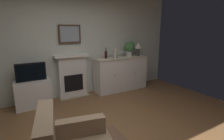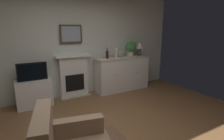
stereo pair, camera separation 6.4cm
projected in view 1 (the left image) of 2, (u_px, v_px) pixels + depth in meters
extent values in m
cube|color=silver|center=(67.00, 39.00, 4.35)|extent=(6.31, 0.06, 2.97)
cube|color=white|center=(72.00, 77.00, 4.49)|extent=(0.70, 0.18, 1.05)
cube|color=tan|center=(75.00, 97.00, 4.53)|extent=(0.77, 0.20, 0.03)
cube|color=black|center=(74.00, 83.00, 4.45)|extent=(0.48, 0.02, 0.42)
cube|color=white|center=(72.00, 56.00, 4.35)|extent=(0.87, 0.27, 0.05)
cube|color=#473323|center=(70.00, 34.00, 4.28)|extent=(0.55, 0.03, 0.45)
cube|color=#8C99A8|center=(70.00, 34.00, 4.27)|extent=(0.47, 0.01, 0.37)
cube|color=white|center=(121.00, 74.00, 5.03)|extent=(1.55, 0.45, 0.92)
cube|color=beige|center=(121.00, 58.00, 4.92)|extent=(1.58, 0.48, 0.03)
sphere|color=brown|center=(115.00, 75.00, 4.65)|extent=(0.02, 0.02, 0.02)
sphere|color=brown|center=(135.00, 72.00, 4.98)|extent=(0.02, 0.02, 0.02)
cylinder|color=#4C4742|center=(138.00, 52.00, 5.18)|extent=(0.10, 0.10, 0.22)
cone|color=silver|center=(138.00, 45.00, 5.14)|extent=(0.26, 0.26, 0.18)
cylinder|color=#331419|center=(106.00, 55.00, 4.70)|extent=(0.08, 0.08, 0.20)
cylinder|color=#331419|center=(106.00, 49.00, 4.67)|extent=(0.03, 0.03, 0.09)
cylinder|color=silver|center=(119.00, 58.00, 4.85)|extent=(0.06, 0.06, 0.00)
cylinder|color=silver|center=(119.00, 56.00, 4.84)|extent=(0.01, 0.01, 0.09)
cone|color=silver|center=(119.00, 53.00, 4.82)|extent=(0.07, 0.07, 0.07)
cylinder|color=silver|center=(122.00, 57.00, 4.94)|extent=(0.06, 0.06, 0.00)
cylinder|color=silver|center=(122.00, 55.00, 4.93)|extent=(0.01, 0.01, 0.09)
cone|color=silver|center=(122.00, 53.00, 4.91)|extent=(0.07, 0.07, 0.07)
cylinder|color=silver|center=(126.00, 57.00, 4.97)|extent=(0.06, 0.06, 0.00)
cylinder|color=silver|center=(126.00, 55.00, 4.96)|extent=(0.01, 0.01, 0.09)
cone|color=silver|center=(126.00, 52.00, 4.94)|extent=(0.07, 0.07, 0.07)
cylinder|color=beige|center=(115.00, 54.00, 4.73)|extent=(0.11, 0.11, 0.24)
sphere|color=beige|center=(115.00, 49.00, 4.71)|extent=(0.08, 0.08, 0.08)
cube|color=white|center=(33.00, 94.00, 3.92)|extent=(0.75, 0.42, 0.61)
cube|color=black|center=(31.00, 72.00, 3.79)|extent=(0.62, 0.06, 0.40)
cube|color=black|center=(31.00, 72.00, 3.76)|extent=(0.57, 0.01, 0.35)
cylinder|color=beige|center=(129.00, 54.00, 5.10)|extent=(0.18, 0.18, 0.14)
sphere|color=#3D753D|center=(129.00, 47.00, 5.05)|extent=(0.30, 0.30, 0.30)
sphere|color=#3D753D|center=(132.00, 45.00, 5.04)|extent=(0.18, 0.18, 0.18)
cube|color=#8C7259|center=(46.00, 137.00, 1.73)|extent=(0.31, 0.78, 0.50)
cube|color=#8C7259|center=(76.00, 127.00, 2.16)|extent=(0.73, 0.28, 0.22)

